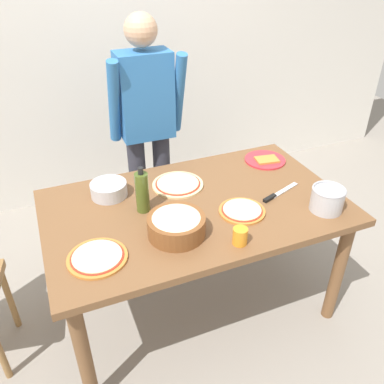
{
  "coord_description": "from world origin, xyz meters",
  "views": [
    {
      "loc": [
        -0.69,
        -1.63,
        1.97
      ],
      "look_at": [
        0.0,
        0.05,
        0.81
      ],
      "focal_mm": 37.34,
      "sensor_mm": 36.0,
      "label": 1
    }
  ],
  "objects_px": {
    "dining_table": "(195,218)",
    "popcorn_bowl": "(176,224)",
    "chef_knife": "(277,194)",
    "pizza_second_cooked": "(242,211)",
    "steel_pot": "(327,199)",
    "person_cook": "(147,123)",
    "olive_oil_bottle": "(142,192)",
    "cup_orange": "(240,236)",
    "mixing_bowl_steel": "(109,189)",
    "pizza_raw_on_board": "(178,184)",
    "pizza_cooked_on_tray": "(97,257)",
    "plate_with_slice": "(265,160)"
  },
  "relations": [
    {
      "from": "dining_table",
      "to": "popcorn_bowl",
      "type": "relative_size",
      "value": 5.71
    },
    {
      "from": "popcorn_bowl",
      "to": "chef_knife",
      "type": "height_order",
      "value": "popcorn_bowl"
    },
    {
      "from": "popcorn_bowl",
      "to": "pizza_second_cooked",
      "type": "bearing_deg",
      "value": 6.33
    },
    {
      "from": "dining_table",
      "to": "steel_pot",
      "type": "bearing_deg",
      "value": -26.22
    },
    {
      "from": "person_cook",
      "to": "olive_oil_bottle",
      "type": "relative_size",
      "value": 6.33
    },
    {
      "from": "popcorn_bowl",
      "to": "cup_orange",
      "type": "xyz_separation_m",
      "value": [
        0.25,
        -0.18,
        -0.02
      ]
    },
    {
      "from": "person_cook",
      "to": "mixing_bowl_steel",
      "type": "bearing_deg",
      "value": -127.5
    },
    {
      "from": "pizza_raw_on_board",
      "to": "chef_knife",
      "type": "xyz_separation_m",
      "value": [
        0.47,
        -0.31,
        -0.0
      ]
    },
    {
      "from": "mixing_bowl_steel",
      "to": "pizza_cooked_on_tray",
      "type": "bearing_deg",
      "value": -108.38
    },
    {
      "from": "dining_table",
      "to": "pizza_cooked_on_tray",
      "type": "relative_size",
      "value": 5.91
    },
    {
      "from": "pizza_raw_on_board",
      "to": "olive_oil_bottle",
      "type": "relative_size",
      "value": 1.15
    },
    {
      "from": "plate_with_slice",
      "to": "pizza_cooked_on_tray",
      "type": "bearing_deg",
      "value": -156.35
    },
    {
      "from": "dining_table",
      "to": "chef_knife",
      "type": "xyz_separation_m",
      "value": [
        0.45,
        -0.09,
        0.1
      ]
    },
    {
      "from": "pizza_cooked_on_tray",
      "to": "olive_oil_bottle",
      "type": "bearing_deg",
      "value": 43.74
    },
    {
      "from": "pizza_raw_on_board",
      "to": "pizza_second_cooked",
      "type": "distance_m",
      "value": 0.43
    },
    {
      "from": "plate_with_slice",
      "to": "olive_oil_bottle",
      "type": "distance_m",
      "value": 0.92
    },
    {
      "from": "olive_oil_bottle",
      "to": "pizza_second_cooked",
      "type": "bearing_deg",
      "value": -24.4
    },
    {
      "from": "mixing_bowl_steel",
      "to": "cup_orange",
      "type": "distance_m",
      "value": 0.8
    },
    {
      "from": "mixing_bowl_steel",
      "to": "steel_pot",
      "type": "distance_m",
      "value": 1.17
    },
    {
      "from": "pizza_cooked_on_tray",
      "to": "olive_oil_bottle",
      "type": "relative_size",
      "value": 1.06
    },
    {
      "from": "dining_table",
      "to": "plate_with_slice",
      "type": "xyz_separation_m",
      "value": [
        0.61,
        0.29,
        0.1
      ]
    },
    {
      "from": "dining_table",
      "to": "person_cook",
      "type": "xyz_separation_m",
      "value": [
        -0.03,
        0.76,
        0.27
      ]
    },
    {
      "from": "person_cook",
      "to": "popcorn_bowl",
      "type": "xyz_separation_m",
      "value": [
        -0.15,
        -0.96,
        -0.12
      ]
    },
    {
      "from": "steel_pot",
      "to": "plate_with_slice",
      "type": "bearing_deg",
      "value": 90.86
    },
    {
      "from": "pizza_raw_on_board",
      "to": "olive_oil_bottle",
      "type": "distance_m",
      "value": 0.32
    },
    {
      "from": "steel_pot",
      "to": "cup_orange",
      "type": "height_order",
      "value": "steel_pot"
    },
    {
      "from": "dining_table",
      "to": "popcorn_bowl",
      "type": "xyz_separation_m",
      "value": [
        -0.18,
        -0.2,
        0.15
      ]
    },
    {
      "from": "pizza_cooked_on_tray",
      "to": "steel_pot",
      "type": "height_order",
      "value": "steel_pot"
    },
    {
      "from": "steel_pot",
      "to": "chef_knife",
      "type": "relative_size",
      "value": 0.62
    },
    {
      "from": "pizza_raw_on_board",
      "to": "mixing_bowl_steel",
      "type": "height_order",
      "value": "mixing_bowl_steel"
    },
    {
      "from": "pizza_second_cooked",
      "to": "popcorn_bowl",
      "type": "distance_m",
      "value": 0.39
    },
    {
      "from": "cup_orange",
      "to": "chef_knife",
      "type": "distance_m",
      "value": 0.48
    },
    {
      "from": "olive_oil_bottle",
      "to": "steel_pot",
      "type": "distance_m",
      "value": 0.96
    },
    {
      "from": "steel_pot",
      "to": "pizza_cooked_on_tray",
      "type": "bearing_deg",
      "value": 176.5
    },
    {
      "from": "dining_table",
      "to": "pizza_second_cooked",
      "type": "xyz_separation_m",
      "value": [
        0.2,
        -0.16,
        0.1
      ]
    },
    {
      "from": "mixing_bowl_steel",
      "to": "olive_oil_bottle",
      "type": "bearing_deg",
      "value": -57.04
    },
    {
      "from": "person_cook",
      "to": "popcorn_bowl",
      "type": "relative_size",
      "value": 5.79
    },
    {
      "from": "pizza_raw_on_board",
      "to": "plate_with_slice",
      "type": "bearing_deg",
      "value": 6.24
    },
    {
      "from": "olive_oil_bottle",
      "to": "dining_table",
      "type": "bearing_deg",
      "value": -11.54
    },
    {
      "from": "plate_with_slice",
      "to": "mixing_bowl_steel",
      "type": "bearing_deg",
      "value": -178.75
    },
    {
      "from": "dining_table",
      "to": "olive_oil_bottle",
      "type": "bearing_deg",
      "value": 168.46
    },
    {
      "from": "popcorn_bowl",
      "to": "chef_knife",
      "type": "xyz_separation_m",
      "value": [
        0.64,
        0.11,
        -0.05
      ]
    },
    {
      "from": "pizza_cooked_on_tray",
      "to": "pizza_second_cooked",
      "type": "distance_m",
      "value": 0.77
    },
    {
      "from": "steel_pot",
      "to": "popcorn_bowl",
      "type": "bearing_deg",
      "value": 172.63
    },
    {
      "from": "popcorn_bowl",
      "to": "cup_orange",
      "type": "relative_size",
      "value": 3.29
    },
    {
      "from": "pizza_second_cooked",
      "to": "person_cook",
      "type": "bearing_deg",
      "value": 104.03
    },
    {
      "from": "chef_knife",
      "to": "person_cook",
      "type": "bearing_deg",
      "value": 119.82
    },
    {
      "from": "popcorn_bowl",
      "to": "cup_orange",
      "type": "bearing_deg",
      "value": -35.24
    },
    {
      "from": "mixing_bowl_steel",
      "to": "chef_knife",
      "type": "xyz_separation_m",
      "value": [
        0.86,
        -0.35,
        -0.03
      ]
    },
    {
      "from": "pizza_raw_on_board",
      "to": "olive_oil_bottle",
      "type": "bearing_deg",
      "value": -147.5
    }
  ]
}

